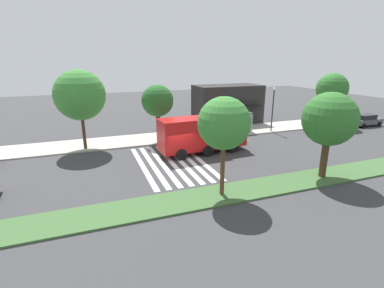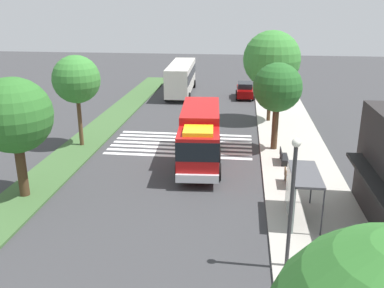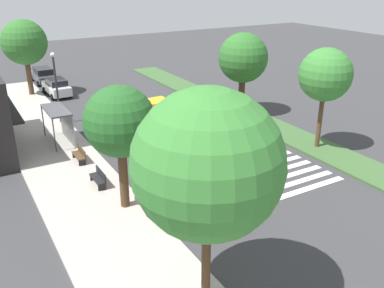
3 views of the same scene
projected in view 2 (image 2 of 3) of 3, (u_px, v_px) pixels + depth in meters
ground_plane at (180, 149)px, 32.28m from camera, size 120.00×120.00×0.00m
sidewalk at (295, 152)px, 31.30m from camera, size 60.00×5.02×0.14m
median_strip at (84, 144)px, 33.11m from camera, size 60.00×3.00×0.14m
crosswalk at (182, 144)px, 33.25m from camera, size 5.85×10.91×0.01m
fire_truck at (200, 136)px, 28.60m from camera, size 9.32×3.29×3.69m
parked_car_west at (245, 90)px, 48.81m from camera, size 4.37×2.12×1.75m
transit_bus at (181, 76)px, 50.53m from camera, size 11.39×3.18×3.61m
bus_stop_shelter at (298, 186)px, 21.25m from camera, size 3.50×1.40×2.46m
bench_near_shelter at (288, 178)px, 25.43m from camera, size 1.60×0.50×0.90m
bench_west_of_shelter at (283, 156)px, 28.97m from camera, size 1.60×0.50×0.90m
street_lamp at (292, 193)px, 16.75m from camera, size 0.36×0.36×5.61m
sidewalk_tree_far_west at (272, 60)px, 37.59m from camera, size 5.08×5.08×8.13m
sidewalk_tree_west at (277, 88)px, 30.43m from camera, size 3.54×3.54×6.41m
median_tree_far_west at (76, 80)px, 31.12m from camera, size 3.52×3.52×6.83m
median_tree_west at (14, 116)px, 22.79m from camera, size 4.12×4.12×6.76m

